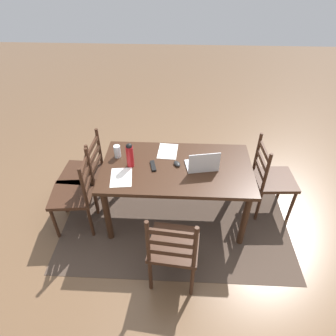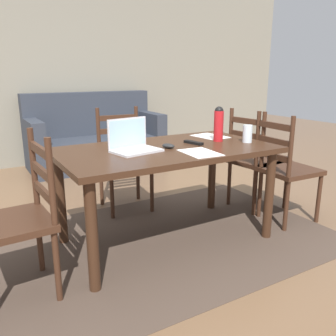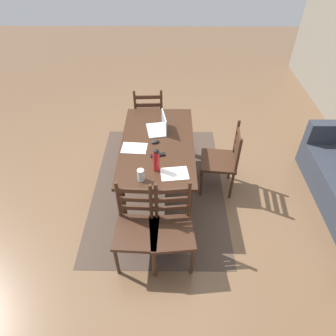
# 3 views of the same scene
# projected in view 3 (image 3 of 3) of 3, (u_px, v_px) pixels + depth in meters

# --- Properties ---
(ground_plane) EXTENTS (14.00, 14.00, 0.00)m
(ground_plane) POSITION_uv_depth(u_px,v_px,m) (159.00, 185.00, 4.14)
(ground_plane) COLOR brown
(area_rug) EXTENTS (2.56, 1.74, 0.01)m
(area_rug) POSITION_uv_depth(u_px,v_px,m) (159.00, 185.00, 4.14)
(area_rug) COLOR #47382D
(area_rug) RESTS_ON ground
(dining_table) EXTENTS (1.58, 0.89, 0.74)m
(dining_table) POSITION_uv_depth(u_px,v_px,m) (158.00, 149.00, 3.71)
(dining_table) COLOR #382114
(dining_table) RESTS_ON ground
(chair_left_near) EXTENTS (0.46, 0.46, 0.95)m
(chair_left_near) POSITION_uv_depth(u_px,v_px,m) (149.00, 115.00, 4.63)
(chair_left_near) COLOR #3D2316
(chair_left_near) RESTS_ON ground
(chair_right_far) EXTENTS (0.48, 0.48, 0.95)m
(chair_right_far) POSITION_uv_depth(u_px,v_px,m) (171.00, 229.00, 3.02)
(chair_right_far) COLOR #3D2316
(chair_right_far) RESTS_ON ground
(chair_far_head) EXTENTS (0.48, 0.48, 0.95)m
(chair_far_head) POSITION_uv_depth(u_px,v_px,m) (222.00, 160.00, 3.82)
(chair_far_head) COLOR #3D2316
(chair_far_head) RESTS_ON ground
(chair_right_near) EXTENTS (0.46, 0.46, 0.95)m
(chair_right_near) POSITION_uv_depth(u_px,v_px,m) (137.00, 229.00, 3.03)
(chair_right_near) COLOR #3D2316
(chair_right_near) RESTS_ON ground
(laptop) EXTENTS (0.36, 0.28, 0.23)m
(laptop) POSITION_uv_depth(u_px,v_px,m) (160.00, 127.00, 3.80)
(laptop) COLOR silver
(laptop) RESTS_ON dining_table
(water_bottle) EXTENTS (0.08, 0.08, 0.28)m
(water_bottle) POSITION_uv_depth(u_px,v_px,m) (156.00, 159.00, 3.19)
(water_bottle) COLOR red
(water_bottle) RESTS_ON dining_table
(drinking_glass) EXTENTS (0.07, 0.07, 0.14)m
(drinking_glass) POSITION_uv_depth(u_px,v_px,m) (141.00, 175.00, 3.12)
(drinking_glass) COLOR silver
(drinking_glass) RESTS_ON dining_table
(computer_mouse) EXTENTS (0.10, 0.12, 0.03)m
(computer_mouse) POSITION_uv_depth(u_px,v_px,m) (155.00, 142.00, 3.63)
(computer_mouse) COLOR black
(computer_mouse) RESTS_ON dining_table
(tv_remote) EXTENTS (0.08, 0.18, 0.02)m
(tv_remote) POSITION_uv_depth(u_px,v_px,m) (158.00, 155.00, 3.45)
(tv_remote) COLOR black
(tv_remote) RESTS_ON dining_table
(paper_stack_left) EXTENTS (0.23, 0.31, 0.00)m
(paper_stack_left) POSITION_uv_depth(u_px,v_px,m) (134.00, 148.00, 3.57)
(paper_stack_left) COLOR white
(paper_stack_left) RESTS_ON dining_table
(paper_stack_right) EXTENTS (0.25, 0.32, 0.00)m
(paper_stack_right) POSITION_uv_depth(u_px,v_px,m) (174.00, 174.00, 3.23)
(paper_stack_right) COLOR white
(paper_stack_right) RESTS_ON dining_table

